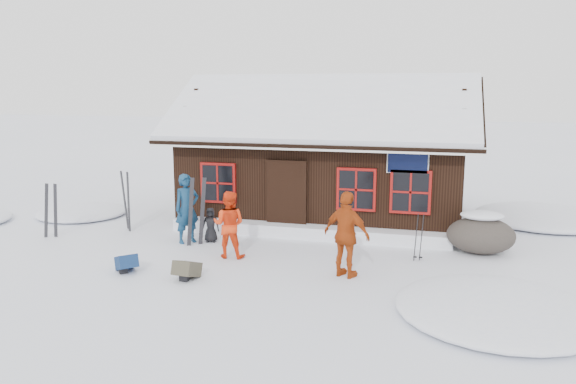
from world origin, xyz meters
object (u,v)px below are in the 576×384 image
(skier_crouched, at_px, (211,225))
(skier_orange_right, at_px, (347,235))
(backpack_blue, at_px, (127,265))
(backpack_olive, at_px, (187,272))
(skier_teal, at_px, (187,209))
(boulder, at_px, (481,234))
(skier_orange_left, at_px, (229,224))
(ski_pair_left, at_px, (51,211))
(ski_poles, at_px, (419,238))

(skier_crouched, bearing_deg, skier_orange_right, -42.28)
(backpack_blue, distance_m, backpack_olive, 1.50)
(skier_orange_right, bearing_deg, skier_crouched, -2.87)
(skier_teal, relative_size, boulder, 1.11)
(skier_teal, height_order, skier_orange_left, skier_teal)
(skier_crouched, height_order, ski_pair_left, ski_pair_left)
(skier_teal, xyz_separation_m, skier_orange_left, (1.51, -0.91, -0.10))
(ski_poles, bearing_deg, ski_pair_left, -177.25)
(ski_pair_left, relative_size, backpack_blue, 2.84)
(skier_orange_left, height_order, boulder, skier_orange_left)
(skier_crouched, relative_size, ski_poles, 0.79)
(boulder, bearing_deg, skier_orange_right, -137.93)
(boulder, xyz_separation_m, ski_poles, (-1.44, -1.01, 0.06))
(skier_teal, relative_size, skier_orange_right, 0.97)
(boulder, relative_size, backpack_olive, 2.90)
(skier_crouched, distance_m, backpack_blue, 2.89)
(skier_orange_left, relative_size, backpack_olive, 2.86)
(ski_poles, xyz_separation_m, backpack_olive, (-4.65, -2.62, -0.39))
(ski_pair_left, height_order, backpack_blue, ski_pair_left)
(skier_teal, relative_size, skier_orange_left, 1.13)
(backpack_olive, bearing_deg, skier_orange_left, 85.51)
(boulder, bearing_deg, ski_pair_left, -172.43)
(boulder, bearing_deg, skier_teal, -172.25)
(ski_pair_left, height_order, backpack_olive, ski_pair_left)
(skier_orange_right, relative_size, ski_poles, 1.60)
(skier_teal, bearing_deg, backpack_olive, -113.69)
(skier_orange_right, bearing_deg, skier_orange_left, 8.97)
(skier_teal, bearing_deg, skier_orange_right, -68.36)
(skier_crouched, height_order, ski_poles, ski_poles)
(ski_pair_left, distance_m, backpack_blue, 4.10)
(backpack_olive, bearing_deg, skier_teal, 119.88)
(ski_poles, bearing_deg, boulder, 35.02)
(skier_orange_right, distance_m, backpack_blue, 4.86)
(ski_poles, distance_m, backpack_olive, 5.35)
(backpack_blue, bearing_deg, skier_teal, 38.96)
(skier_crouched, relative_size, boulder, 0.56)
(backpack_blue, bearing_deg, skier_crouched, 28.33)
(ski_poles, bearing_deg, skier_orange_right, -132.14)
(ski_pair_left, bearing_deg, boulder, -5.67)
(skier_crouched, xyz_separation_m, boulder, (6.76, 0.78, 0.02))
(skier_orange_left, relative_size, ski_poles, 1.38)
(skier_orange_left, distance_m, boulder, 6.11)
(skier_teal, height_order, skier_orange_right, skier_orange_right)
(skier_teal, bearing_deg, skier_orange_left, -79.67)
(skier_orange_right, height_order, ski_pair_left, skier_orange_right)
(skier_orange_left, relative_size, ski_pair_left, 1.05)
(skier_orange_left, height_order, ski_poles, skier_orange_left)
(ski_poles, bearing_deg, backpack_olive, -150.57)
(skier_crouched, distance_m, ski_pair_left, 4.39)
(boulder, xyz_separation_m, backpack_olive, (-6.09, -3.63, -0.33))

